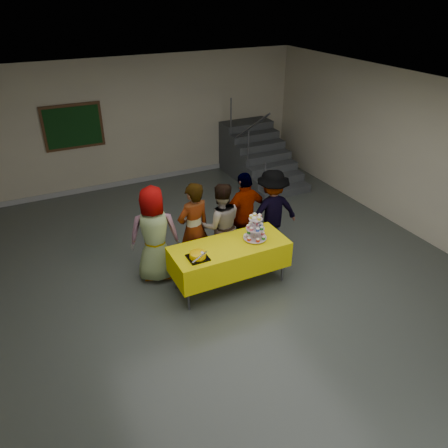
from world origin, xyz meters
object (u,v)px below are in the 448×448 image
(schoolchild_d, at_px, (245,215))
(schoolchild_e, at_px, (272,211))
(schoolchild_a, at_px, (154,235))
(staircase, at_px, (256,157))
(bake_table, at_px, (229,256))
(schoolchild_b, at_px, (194,229))
(cupcake_stand, at_px, (255,229))
(bear_cake, at_px, (198,255))
(noticeboard, at_px, (73,127))
(schoolchild_c, at_px, (221,225))

(schoolchild_d, xyz_separation_m, schoolchild_e, (0.51, -0.07, -0.01))
(schoolchild_a, distance_m, staircase, 4.94)
(schoolchild_d, height_order, schoolchild_e, schoolchild_d)
(bake_table, bearing_deg, schoolchild_a, 143.24)
(schoolchild_b, bearing_deg, bake_table, 107.52)
(bake_table, height_order, cupcake_stand, cupcake_stand)
(bake_table, xyz_separation_m, schoolchild_d, (0.68, 0.74, 0.24))
(bake_table, relative_size, schoolchild_a, 1.14)
(schoolchild_a, relative_size, schoolchild_e, 1.05)
(bear_cake, bearing_deg, schoolchild_b, 71.69)
(noticeboard, bearing_deg, schoolchild_a, -83.05)
(bake_table, distance_m, schoolchild_d, 1.03)
(bear_cake, distance_m, schoolchild_c, 1.08)
(bake_table, distance_m, schoolchild_c, 0.70)
(schoolchild_e, bearing_deg, schoolchild_c, 6.58)
(bear_cake, height_order, schoolchild_b, schoolchild_b)
(bear_cake, bearing_deg, schoolchild_c, 45.70)
(bear_cake, relative_size, schoolchild_c, 0.23)
(bear_cake, xyz_separation_m, staircase, (3.35, 4.07, -0.34))
(cupcake_stand, relative_size, schoolchild_a, 0.27)
(bear_cake, xyz_separation_m, schoolchild_b, (0.24, 0.74, 0.00))
(schoolchild_b, distance_m, schoolchild_d, 1.04)
(bear_cake, height_order, schoolchild_d, schoolchild_d)
(schoolchild_a, xyz_separation_m, noticeboard, (-0.49, 4.04, 0.77))
(bake_table, bearing_deg, schoolchild_c, 76.50)
(schoolchild_c, bearing_deg, schoolchild_e, -165.05)
(schoolchild_d, bearing_deg, schoolchild_b, -0.70)
(schoolchild_b, xyz_separation_m, schoolchild_d, (1.03, 0.12, -0.03))
(bake_table, bearing_deg, bear_cake, -168.20)
(schoolchild_d, height_order, noticeboard, noticeboard)
(bear_cake, bearing_deg, schoolchild_a, 114.42)
(bear_cake, relative_size, schoolchild_d, 0.22)
(schoolchild_d, distance_m, schoolchild_e, 0.51)
(schoolchild_e, bearing_deg, staircase, -110.35)
(schoolchild_c, bearing_deg, cupcake_stand, 127.69)
(schoolchild_a, relative_size, schoolchild_d, 1.04)
(cupcake_stand, height_order, schoolchild_a, schoolchild_a)
(bear_cake, xyz_separation_m, noticeboard, (-0.88, 4.90, 0.77))
(schoolchild_c, distance_m, schoolchild_e, 1.03)
(schoolchild_e, bearing_deg, cupcake_stand, 48.17)
(bake_table, relative_size, schoolchild_c, 1.23)
(bear_cake, height_order, schoolchild_c, schoolchild_c)
(schoolchild_c, bearing_deg, bake_table, 90.17)
(cupcake_stand, xyz_separation_m, staircase, (2.31, 3.96, -0.47))
(schoolchild_d, bearing_deg, bear_cake, 26.52)
(staircase, bearing_deg, schoolchild_c, -128.29)
(schoolchild_b, xyz_separation_m, schoolchild_c, (0.51, 0.03, -0.06))
(cupcake_stand, relative_size, schoolchild_c, 0.29)
(cupcake_stand, xyz_separation_m, schoolchild_c, (-0.29, 0.66, -0.19))
(staircase, bearing_deg, bake_table, -124.97)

